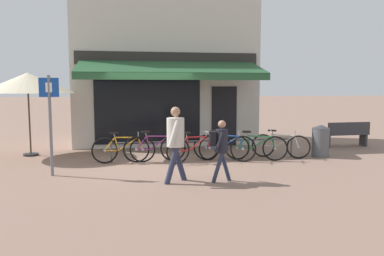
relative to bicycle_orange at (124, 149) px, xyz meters
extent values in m
plane|color=#846656|center=(0.79, -0.06, -0.38)|extent=(160.00, 160.00, 0.00)
cube|color=beige|center=(1.53, 4.02, 2.39)|extent=(6.52, 3.00, 5.54)
cube|color=black|center=(0.81, 2.51, 0.87)|extent=(3.59, 0.04, 2.20)
cube|color=black|center=(3.48, 2.51, 0.67)|extent=(0.90, 0.04, 2.10)
cube|color=#282623|center=(1.53, 2.50, 2.65)|extent=(6.19, 0.06, 0.44)
cube|color=#23512D|center=(1.53, 1.61, 2.33)|extent=(5.87, 1.83, 0.50)
cube|color=#23512D|center=(1.53, 0.71, 2.00)|extent=(5.87, 0.03, 0.20)
cylinder|color=#47494F|center=(2.28, 0.02, 0.17)|extent=(5.34, 0.04, 0.04)
cylinder|color=#47494F|center=(-0.33, 0.02, -0.11)|extent=(0.04, 0.04, 0.55)
cylinder|color=#47494F|center=(4.90, 0.02, -0.11)|extent=(0.04, 0.04, 0.55)
torus|color=black|center=(0.52, -0.01, -0.03)|extent=(0.71, 0.12, 0.71)
cylinder|color=#9E9EA3|center=(0.52, -0.01, -0.03)|extent=(0.07, 0.07, 0.08)
torus|color=black|center=(-0.51, 0.00, -0.03)|extent=(0.71, 0.12, 0.71)
cylinder|color=#9E9EA3|center=(-0.51, 0.00, -0.03)|extent=(0.07, 0.07, 0.08)
cylinder|color=orange|center=(0.13, 0.01, 0.13)|extent=(0.57, 0.06, 0.38)
cylinder|color=orange|center=(0.09, 0.03, 0.31)|extent=(0.63, 0.04, 0.05)
cylinder|color=orange|center=(-0.19, 0.01, 0.14)|extent=(0.12, 0.08, 0.37)
cylinder|color=orange|center=(-0.33, 0.00, -0.04)|extent=(0.36, 0.04, 0.05)
cylinder|color=orange|center=(-0.37, 0.02, 0.15)|extent=(0.31, 0.07, 0.37)
cylinder|color=orange|center=(0.46, 0.01, 0.14)|extent=(0.15, 0.07, 0.34)
cylinder|color=#9E9EA3|center=(-0.24, 0.04, 0.37)|extent=(0.06, 0.04, 0.11)
cube|color=black|center=(-0.25, 0.04, 0.44)|extent=(0.24, 0.11, 0.06)
cylinder|color=#9E9EA3|center=(0.40, 0.03, 0.38)|extent=(0.03, 0.04, 0.14)
cylinder|color=#9E9EA3|center=(0.40, 0.04, 0.45)|extent=(0.03, 0.52, 0.07)
torus|color=black|center=(1.37, 0.03, -0.02)|extent=(0.73, 0.10, 0.73)
cylinder|color=#9E9EA3|center=(1.37, 0.03, -0.02)|extent=(0.07, 0.06, 0.07)
torus|color=black|center=(0.35, -0.03, -0.02)|extent=(0.73, 0.10, 0.73)
cylinder|color=#9E9EA3|center=(0.35, -0.03, -0.02)|extent=(0.07, 0.06, 0.07)
cylinder|color=#892D7A|center=(0.98, 0.01, 0.14)|extent=(0.57, 0.07, 0.39)
cylinder|color=#892D7A|center=(0.94, 0.01, 0.33)|extent=(0.63, 0.07, 0.05)
cylinder|color=#892D7A|center=(0.67, -0.01, 0.15)|extent=(0.11, 0.04, 0.38)
cylinder|color=#892D7A|center=(0.53, -0.02, -0.03)|extent=(0.36, 0.05, 0.05)
cylinder|color=#892D7A|center=(0.49, -0.02, 0.16)|extent=(0.31, 0.06, 0.38)
cylinder|color=#892D7A|center=(1.31, 0.03, 0.15)|extent=(0.15, 0.03, 0.35)
cylinder|color=#9E9EA3|center=(0.61, -0.01, 0.39)|extent=(0.05, 0.02, 0.11)
cube|color=black|center=(0.60, -0.01, 0.46)|extent=(0.25, 0.11, 0.05)
cylinder|color=#9E9EA3|center=(1.26, 0.03, 0.39)|extent=(0.03, 0.03, 0.14)
cylinder|color=#9E9EA3|center=(1.26, 0.03, 0.46)|extent=(0.05, 0.52, 0.03)
torus|color=black|center=(2.40, -0.05, -0.03)|extent=(0.68, 0.29, 0.71)
cylinder|color=#9E9EA3|center=(2.40, -0.05, -0.03)|extent=(0.09, 0.08, 0.07)
torus|color=black|center=(1.46, -0.39, -0.03)|extent=(0.68, 0.29, 0.71)
cylinder|color=#9E9EA3|center=(1.46, -0.39, -0.03)|extent=(0.09, 0.08, 0.07)
cylinder|color=#B21E1E|center=(2.04, -0.18, 0.13)|extent=(0.54, 0.22, 0.38)
cylinder|color=#B21E1E|center=(2.01, -0.19, 0.31)|extent=(0.59, 0.24, 0.05)
cylinder|color=#B21E1E|center=(1.75, -0.28, 0.14)|extent=(0.11, 0.07, 0.37)
cylinder|color=#B21E1E|center=(1.62, -0.33, -0.04)|extent=(0.34, 0.15, 0.05)
cylinder|color=#B21E1E|center=(1.59, -0.34, 0.15)|extent=(0.30, 0.13, 0.37)
cylinder|color=#B21E1E|center=(2.35, -0.07, 0.14)|extent=(0.15, 0.08, 0.34)
cylinder|color=#9E9EA3|center=(1.70, -0.30, 0.37)|extent=(0.06, 0.04, 0.11)
cube|color=black|center=(1.69, -0.31, 0.44)|extent=(0.26, 0.18, 0.05)
cylinder|color=#9E9EA3|center=(2.30, -0.09, 0.38)|extent=(0.03, 0.03, 0.14)
cylinder|color=#9E9EA3|center=(2.30, -0.09, 0.45)|extent=(0.20, 0.50, 0.03)
torus|color=black|center=(3.27, -0.42, -0.02)|extent=(0.70, 0.39, 0.73)
cylinder|color=#9E9EA3|center=(3.27, -0.42, -0.02)|extent=(0.09, 0.09, 0.07)
torus|color=black|center=(2.31, 0.02, -0.02)|extent=(0.70, 0.39, 0.73)
cylinder|color=#9E9EA3|center=(2.31, 0.02, -0.02)|extent=(0.09, 0.09, 0.07)
cylinder|color=#1E4793|center=(2.91, -0.24, 0.15)|extent=(0.56, 0.25, 0.39)
cylinder|color=#1E4793|center=(2.88, -0.22, 0.33)|extent=(0.60, 0.30, 0.05)
cylinder|color=#1E4793|center=(2.62, -0.11, 0.15)|extent=(0.11, 0.10, 0.39)
cylinder|color=#1E4793|center=(2.48, -0.06, -0.03)|extent=(0.35, 0.19, 0.05)
cylinder|color=#1E4793|center=(2.45, -0.03, 0.16)|extent=(0.31, 0.14, 0.38)
cylinder|color=#1E4793|center=(3.23, -0.39, 0.15)|extent=(0.14, 0.12, 0.35)
cylinder|color=#9E9EA3|center=(2.58, -0.07, 0.39)|extent=(0.06, 0.05, 0.11)
cube|color=black|center=(2.56, -0.06, 0.46)|extent=(0.26, 0.19, 0.06)
cylinder|color=#9E9EA3|center=(3.18, -0.35, 0.40)|extent=(0.04, 0.04, 0.14)
cylinder|color=#9E9EA3|center=(3.18, -0.34, 0.47)|extent=(0.24, 0.48, 0.06)
torus|color=black|center=(4.20, -0.44, -0.03)|extent=(0.70, 0.30, 0.71)
cylinder|color=#9E9EA3|center=(4.20, -0.44, -0.03)|extent=(0.09, 0.08, 0.07)
torus|color=black|center=(3.19, -0.12, -0.03)|extent=(0.70, 0.30, 0.71)
cylinder|color=#9E9EA3|center=(3.19, -0.12, -0.03)|extent=(0.09, 0.08, 0.07)
cylinder|color=#23703D|center=(3.82, -0.33, 0.13)|extent=(0.57, 0.23, 0.38)
cylinder|color=#23703D|center=(3.78, -0.32, 0.31)|extent=(0.63, 0.23, 0.05)
cylinder|color=#23703D|center=(3.51, -0.23, 0.14)|extent=(0.12, 0.04, 0.37)
cylinder|color=#23703D|center=(3.37, -0.17, -0.04)|extent=(0.37, 0.15, 0.05)
cylinder|color=#23703D|center=(3.33, -0.17, 0.15)|extent=(0.31, 0.15, 0.37)
cylinder|color=#23703D|center=(4.15, -0.43, 0.14)|extent=(0.15, 0.06, 0.34)
cylinder|color=#9E9EA3|center=(3.45, -0.22, 0.37)|extent=(0.06, 0.03, 0.11)
cube|color=black|center=(3.44, -0.22, 0.44)|extent=(0.26, 0.17, 0.06)
cylinder|color=#9E9EA3|center=(4.09, -0.43, 0.37)|extent=(0.04, 0.04, 0.14)
cylinder|color=#9E9EA3|center=(4.09, -0.43, 0.44)|extent=(0.18, 0.50, 0.05)
torus|color=black|center=(5.01, -0.22, -0.04)|extent=(0.66, 0.40, 0.68)
cylinder|color=#9E9EA3|center=(5.01, -0.22, -0.04)|extent=(0.09, 0.09, 0.08)
torus|color=black|center=(4.10, 0.23, -0.04)|extent=(0.66, 0.40, 0.68)
cylinder|color=#9E9EA3|center=(4.10, 0.23, -0.04)|extent=(0.09, 0.09, 0.08)
cylinder|color=#BCB7B2|center=(4.67, -0.04, 0.11)|extent=(0.53, 0.26, 0.36)
cylinder|color=#BCB7B2|center=(4.64, -0.01, 0.28)|extent=(0.57, 0.31, 0.05)
cylinder|color=#BCB7B2|center=(4.39, 0.10, 0.12)|extent=(0.10, 0.11, 0.36)
cylinder|color=#BCB7B2|center=(4.26, 0.15, -0.05)|extent=(0.33, 0.19, 0.05)
cylinder|color=#BCB7B2|center=(4.23, 0.18, 0.12)|extent=(0.30, 0.14, 0.36)
cylinder|color=#BCB7B2|center=(4.97, -0.19, 0.12)|extent=(0.13, 0.12, 0.33)
cylinder|color=#9E9EA3|center=(4.35, 0.14, 0.34)|extent=(0.06, 0.05, 0.11)
cube|color=black|center=(4.34, 0.15, 0.41)|extent=(0.26, 0.20, 0.06)
cylinder|color=#9E9EA3|center=(4.93, -0.14, 0.34)|extent=(0.04, 0.05, 0.14)
cylinder|color=#9E9EA3|center=(4.93, -0.14, 0.41)|extent=(0.25, 0.48, 0.07)
cylinder|color=#282D47|center=(1.25, -2.22, 0.01)|extent=(0.36, 0.18, 0.82)
cylinder|color=#282D47|center=(1.05, -2.46, 0.01)|extent=(0.36, 0.18, 0.82)
cylinder|color=beige|center=(1.15, -2.34, 0.72)|extent=(0.44, 0.44, 0.62)
sphere|color=#A87A5B|center=(1.15, -2.34, 1.16)|extent=(0.21, 0.21, 0.21)
cylinder|color=beige|center=(1.09, -2.57, 0.71)|extent=(0.30, 0.22, 0.56)
cylinder|color=beige|center=(1.17, -2.10, 0.86)|extent=(0.23, 0.22, 0.29)
cylinder|color=#A87A5B|center=(1.20, -2.11, 0.94)|extent=(0.15, 0.21, 0.42)
cube|color=black|center=(1.18, -2.16, 1.14)|extent=(0.03, 0.07, 0.14)
cylinder|color=#282D47|center=(2.24, -2.41, -0.06)|extent=(0.28, 0.11, 0.67)
cylinder|color=#282D47|center=(2.04, -2.54, -0.06)|extent=(0.28, 0.11, 0.67)
cylinder|color=black|center=(2.14, -2.48, 0.52)|extent=(0.29, 0.29, 0.51)
sphere|color=#A87A5B|center=(2.14, -2.48, 0.89)|extent=(0.17, 0.17, 0.17)
cylinder|color=black|center=(2.05, -2.62, 0.52)|extent=(0.23, 0.10, 0.45)
cylinder|color=black|center=(2.23, -2.33, 0.52)|extent=(0.23, 0.10, 0.45)
cube|color=black|center=(1.94, -2.46, 0.58)|extent=(0.16, 0.24, 0.31)
cylinder|color=#515459|center=(5.78, -0.07, 0.05)|extent=(0.50, 0.50, 0.86)
cone|color=#33353A|center=(5.78, -0.07, 0.53)|extent=(0.51, 0.51, 0.10)
cylinder|color=slate|center=(-1.64, -1.26, 0.79)|extent=(0.07, 0.07, 2.34)
cube|color=#14429E|center=(-1.64, -1.27, 1.68)|extent=(0.44, 0.02, 0.44)
cube|color=white|center=(-1.64, -1.29, 1.68)|extent=(0.14, 0.01, 0.22)
cylinder|color=#4C3D2D|center=(-2.81, 1.61, 0.84)|extent=(0.05, 0.05, 2.45)
cone|color=beige|center=(-2.81, 1.61, 1.82)|extent=(2.67, 2.67, 0.60)
cylinder|color=#262628|center=(-2.81, 1.61, -0.35)|extent=(0.44, 0.44, 0.06)
cube|color=#38383D|center=(7.65, 1.62, 0.07)|extent=(1.62, 0.50, 0.06)
cube|color=#38383D|center=(7.65, 1.43, 0.29)|extent=(1.60, 0.11, 0.40)
cube|color=#38383D|center=(6.93, 1.59, -0.16)|extent=(0.09, 0.35, 0.45)
cube|color=#38383D|center=(8.37, 1.65, -0.16)|extent=(0.09, 0.35, 0.45)
camera|label=1|loc=(0.16, -10.30, 1.67)|focal=35.00mm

